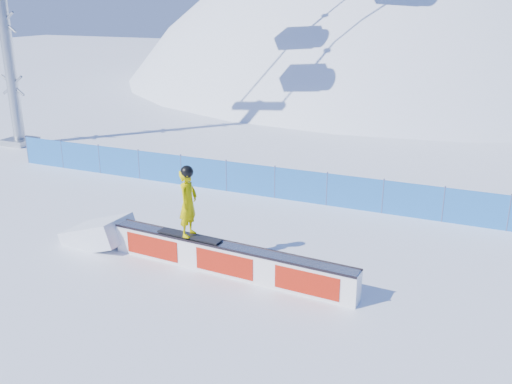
% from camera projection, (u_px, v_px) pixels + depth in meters
% --- Properties ---
extents(ground, '(160.00, 160.00, 0.00)m').
position_uv_depth(ground, '(191.00, 237.00, 17.75)').
color(ground, white).
rests_on(ground, ground).
extents(snow_hill, '(64.00, 64.00, 64.00)m').
position_uv_depth(snow_hill, '(396.00, 250.00, 59.99)').
color(snow_hill, white).
rests_on(snow_hill, ground).
extents(safety_fence, '(22.05, 0.05, 1.30)m').
position_uv_depth(safety_fence, '(250.00, 179.00, 21.46)').
color(safety_fence, blue).
rests_on(safety_fence, ground).
extents(rail_box, '(7.26, 0.97, 0.87)m').
position_uv_depth(rail_box, '(228.00, 260.00, 15.25)').
color(rail_box, white).
rests_on(rail_box, ground).
extents(snow_ramp, '(2.17, 1.44, 1.30)m').
position_uv_depth(snow_ramp, '(100.00, 243.00, 17.35)').
color(snow_ramp, white).
rests_on(snow_ramp, ground).
extents(snowboarder, '(1.95, 0.70, 2.02)m').
position_uv_depth(snowboarder, '(188.00, 202.00, 15.32)').
color(snowboarder, black).
rests_on(snowboarder, rail_box).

